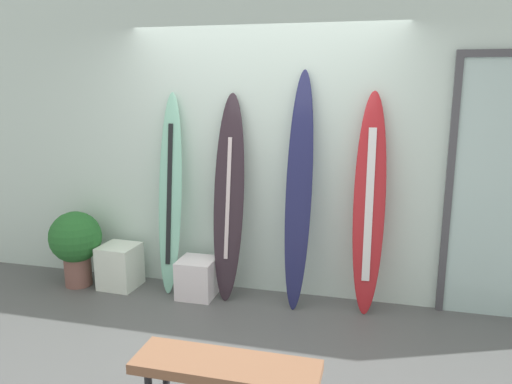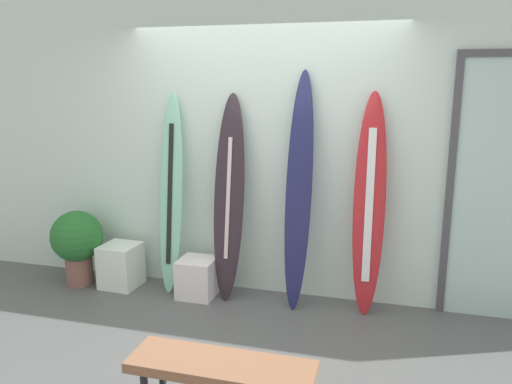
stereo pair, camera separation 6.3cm
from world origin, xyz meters
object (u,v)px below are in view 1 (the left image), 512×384
surfboard_seafoam (170,197)px  surfboard_charcoal (229,198)px  bench (226,372)px  surfboard_crimson (369,205)px  display_block_center (120,266)px  surfboard_navy (299,194)px  display_block_left (197,278)px  potted_plant (76,242)px

surfboard_seafoam → surfboard_charcoal: size_ratio=1.00×
bench → surfboard_crimson: bearing=69.9°
surfboard_seafoam → display_block_center: 0.90m
surfboard_seafoam → bench: surfboard_seafoam is taller
display_block_center → bench: bearing=-46.8°
surfboard_navy → surfboard_crimson: size_ratio=1.09×
surfboard_crimson → display_block_left: bearing=-175.8°
bench → display_block_left: bearing=116.0°
surfboard_crimson → bench: surfboard_crimson is taller
surfboard_crimson → display_block_left: surfboard_crimson is taller
surfboard_seafoam → potted_plant: surfboard_seafoam is taller
display_block_center → surfboard_seafoam: bearing=8.8°
display_block_center → display_block_left: bearing=-1.5°
potted_plant → bench: 2.74m
potted_plant → display_block_center: bearing=9.0°
surfboard_charcoal → display_block_left: 0.83m
surfboard_navy → surfboard_charcoal: bearing=179.0°
surfboard_navy → display_block_center: size_ratio=4.93×
surfboard_navy → display_block_left: (-0.94, -0.09, -0.85)m
surfboard_charcoal → potted_plant: bearing=-174.6°
surfboard_navy → potted_plant: (-2.20, -0.13, -0.58)m
surfboard_navy → surfboard_crimson: 0.62m
surfboard_seafoam → potted_plant: bearing=-171.1°
surfboard_charcoal → display_block_center: (-1.12, -0.08, -0.74)m
surfboard_navy → display_block_left: size_ratio=5.77×
surfboard_navy → bench: 1.97m
display_block_center → potted_plant: potted_plant is taller
surfboard_navy → bench: size_ratio=1.99×
surfboard_charcoal → bench: 2.03m
surfboard_seafoam → surfboard_navy: (1.24, -0.02, 0.10)m
surfboard_crimson → potted_plant: size_ratio=2.56×
surfboard_seafoam → display_block_center: (-0.53, -0.08, -0.72)m
surfboard_navy → display_block_center: bearing=-177.8°
surfboard_crimson → surfboard_navy: bearing=-177.6°
surfboard_crimson → display_block_center: size_ratio=4.52×
surfboard_charcoal → bench: size_ratio=1.80×
display_block_left → surfboard_seafoam: bearing=160.4°
surfboard_navy → display_block_left: bearing=-174.7°
potted_plant → bench: potted_plant is taller
surfboard_charcoal → potted_plant: (-1.55, -0.15, -0.50)m
surfboard_seafoam → bench: 2.27m
surfboard_charcoal → display_block_left: (-0.29, -0.10, -0.77)m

